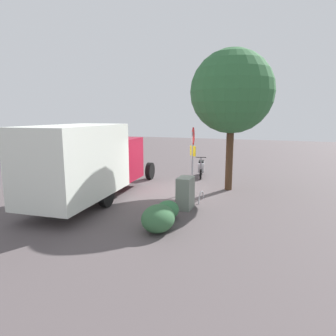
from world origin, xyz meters
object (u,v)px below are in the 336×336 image
at_px(street_tree, 232,92).
at_px(stop_sign, 193,150).
at_px(box_truck_near, 89,160).
at_px(utility_cabinet, 185,193).
at_px(bike_rack_hoop, 201,201).
at_px(motorcycle, 201,167).

bearing_deg(street_tree, stop_sign, -51.86).
height_order(box_truck_near, utility_cabinet, box_truck_near).
xyz_separation_m(box_truck_near, street_tree, (-3.74, 4.89, 2.72)).
distance_m(street_tree, utility_cabinet, 5.17).
relative_size(utility_cabinet, bike_rack_hoop, 1.38).
distance_m(motorcycle, bike_rack_hoop, 4.80).
bearing_deg(bike_rack_hoop, utility_cabinet, -17.48).
height_order(box_truck_near, bike_rack_hoop, box_truck_near).
bearing_deg(motorcycle, bike_rack_hoop, 1.86).
height_order(motorcycle, street_tree, street_tree).
xyz_separation_m(utility_cabinet, bike_rack_hoop, (-1.07, 0.34, -0.59)).
xyz_separation_m(motorcycle, street_tree, (2.35, 1.88, 3.87)).
bearing_deg(street_tree, bike_rack_hoop, -17.54).
height_order(stop_sign, utility_cabinet, stop_sign).
bearing_deg(bike_rack_hoop, motorcycle, -165.91).
xyz_separation_m(street_tree, utility_cabinet, (3.35, -1.06, -3.80)).
bearing_deg(motorcycle, stop_sign, -4.64).
bearing_deg(stop_sign, utility_cabinet, 9.20).
relative_size(motorcycle, utility_cabinet, 1.53).
xyz_separation_m(box_truck_near, stop_sign, (-2.63, 3.47, 0.26)).
distance_m(motorcycle, utility_cabinet, 5.76).
bearing_deg(box_truck_near, motorcycle, -30.81).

